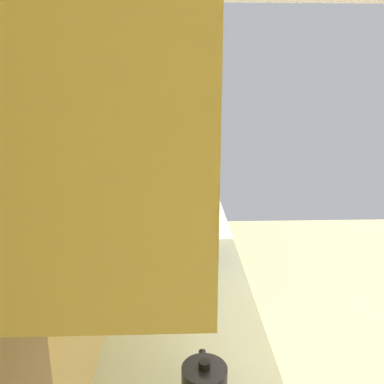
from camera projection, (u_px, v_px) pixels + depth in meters
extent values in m
cube|color=#EDC874|center=(105.00, 209.00, 1.93)|extent=(4.32, 0.12, 2.59)
cube|color=beige|center=(184.00, 317.00, 1.73)|extent=(3.53, 0.66, 0.02)
cube|color=#332819|center=(239.00, 342.00, 2.29)|extent=(0.01, 0.01, 0.82)
cube|color=#332819|center=(229.00, 301.00, 2.71)|extent=(0.01, 0.01, 0.82)
cube|color=#332819|center=(222.00, 272.00, 3.13)|extent=(0.01, 0.01, 0.82)
cube|color=#EBE281|center=(144.00, 90.00, 1.47)|extent=(2.13, 0.35, 0.57)
cube|color=black|center=(181.00, 236.00, 3.83)|extent=(0.59, 0.63, 0.91)
cube|color=black|center=(214.00, 240.00, 3.85)|extent=(0.46, 0.01, 0.50)
cube|color=black|center=(180.00, 189.00, 3.70)|extent=(0.56, 0.60, 0.02)
cube|color=black|center=(148.00, 181.00, 3.67)|extent=(0.56, 0.04, 0.18)
cylinder|color=#38383D|center=(193.00, 191.00, 3.58)|extent=(0.11, 0.11, 0.01)
cylinder|color=#38383D|center=(192.00, 184.00, 3.83)|extent=(0.11, 0.11, 0.01)
cylinder|color=#38383D|center=(168.00, 191.00, 3.57)|extent=(0.11, 0.11, 0.01)
cylinder|color=#38383D|center=(169.00, 184.00, 3.82)|extent=(0.11, 0.11, 0.01)
cube|color=white|center=(179.00, 231.00, 2.24)|extent=(0.47, 0.34, 0.34)
cube|color=black|center=(210.00, 233.00, 2.20)|extent=(0.29, 0.01, 0.24)
cube|color=#2D2D33|center=(207.00, 219.00, 2.42)|extent=(0.08, 0.01, 0.24)
cylinder|color=silver|center=(189.00, 210.00, 3.03)|extent=(0.12, 0.12, 0.07)
cylinder|color=silver|center=(189.00, 208.00, 3.02)|extent=(0.10, 0.10, 0.03)
cylinder|color=black|center=(205.00, 365.00, 1.20)|extent=(0.04, 0.04, 0.02)
cylinder|color=black|center=(203.00, 363.00, 1.29)|extent=(0.09, 0.02, 0.05)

